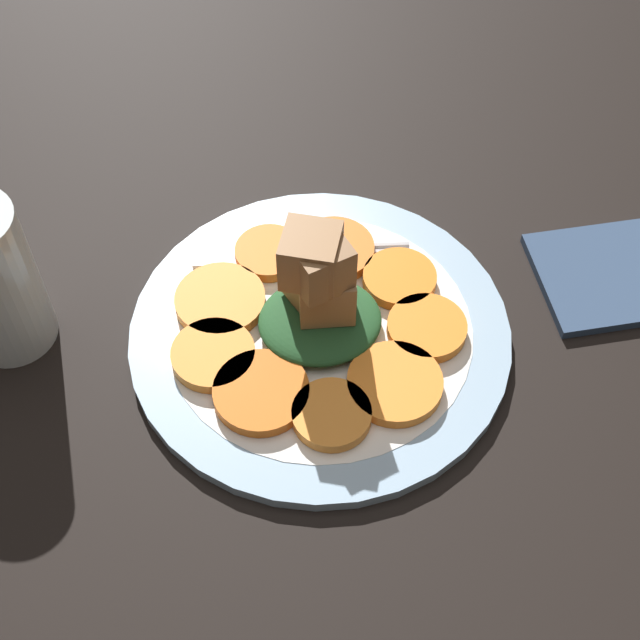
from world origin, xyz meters
TOP-DOWN VIEW (x-y plane):
  - table_slab at (0.00, 0.00)cm, footprint 120.00×120.00cm
  - plate at (0.00, 0.00)cm, footprint 28.57×28.57cm
  - carrot_slice_0 at (5.12, 5.15)cm, footprint 6.84×6.84cm
  - carrot_slice_1 at (0.58, 7.80)cm, footprint 5.57×5.57cm
  - carrot_slice_2 at (-4.29, 6.08)cm, footprint 6.84×6.84cm
  - carrot_slice_3 at (-7.73, 1.72)cm, footprint 5.93×5.93cm
  - carrot_slice_4 at (-6.83, -3.26)cm, footprint 5.71×5.71cm
  - carrot_slice_5 at (-2.37, -7.08)cm, footprint 6.44×6.44cm
  - carrot_slice_6 at (2.74, -7.66)cm, footprint 5.40×5.40cm
  - carrot_slice_7 at (7.05, -3.54)cm, footprint 6.89×6.89cm
  - carrot_slice_8 at (8.10, 1.37)cm, footprint 6.12×6.12cm
  - center_pile at (-0.02, -0.51)cm, footprint 9.17×8.40cm
  - fork at (-0.22, -6.81)cm, footprint 17.33×3.89cm

SIDE VIEW (x-z plane):
  - table_slab at x=0.00cm, z-range 0.00..2.00cm
  - plate at x=0.00cm, z-range 1.99..3.04cm
  - fork at x=-0.22cm, z-range 3.10..3.50cm
  - carrot_slice_0 at x=5.12cm, z-range 3.10..4.04cm
  - carrot_slice_1 at x=0.58cm, z-range 3.10..4.04cm
  - carrot_slice_2 at x=-4.29cm, z-range 3.10..4.04cm
  - carrot_slice_3 at x=-7.73cm, z-range 3.10..4.04cm
  - carrot_slice_4 at x=-6.83cm, z-range 3.10..4.04cm
  - carrot_slice_5 at x=-2.37cm, z-range 3.10..4.04cm
  - carrot_slice_6 at x=2.74cm, z-range 3.10..4.04cm
  - carrot_slice_7 at x=7.05cm, z-range 3.10..4.04cm
  - carrot_slice_8 at x=8.10cm, z-range 3.10..4.04cm
  - center_pile at x=-0.02cm, z-range 2.12..11.70cm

